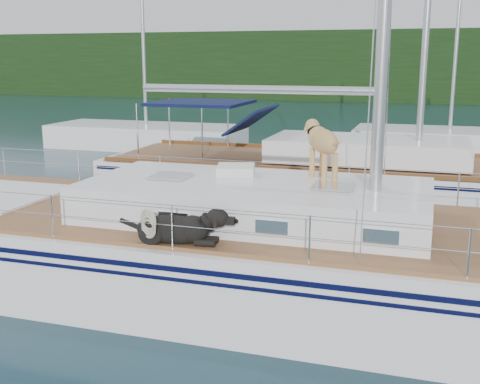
% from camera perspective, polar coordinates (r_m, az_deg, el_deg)
% --- Properties ---
extents(ground, '(120.00, 120.00, 0.00)m').
position_cam_1_polar(ground, '(9.91, -3.15, -9.12)').
color(ground, black).
rests_on(ground, ground).
extents(tree_line, '(90.00, 3.00, 6.00)m').
position_cam_1_polar(tree_line, '(53.70, 14.46, 11.49)').
color(tree_line, black).
rests_on(tree_line, ground).
extents(shore_bank, '(92.00, 1.00, 1.20)m').
position_cam_1_polar(shore_bank, '(54.98, 14.40, 9.00)').
color(shore_bank, '#595147').
rests_on(shore_bank, ground).
extents(main_sailboat, '(12.00, 3.84, 14.01)m').
position_cam_1_polar(main_sailboat, '(9.64, -2.64, -5.45)').
color(main_sailboat, white).
rests_on(main_sailboat, ground).
extents(neighbor_sailboat, '(11.00, 3.50, 13.30)m').
position_cam_1_polar(neighbor_sailboat, '(15.52, 7.88, 1.18)').
color(neighbor_sailboat, white).
rests_on(neighbor_sailboat, ground).
extents(bg_boat_west, '(8.00, 3.00, 11.65)m').
position_cam_1_polar(bg_boat_west, '(25.47, -8.85, 5.18)').
color(bg_boat_west, white).
rests_on(bg_boat_west, ground).
extents(bg_boat_center, '(7.20, 3.00, 11.65)m').
position_cam_1_polar(bg_boat_center, '(24.81, 19.20, 4.45)').
color(bg_boat_center, white).
rests_on(bg_boat_center, ground).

